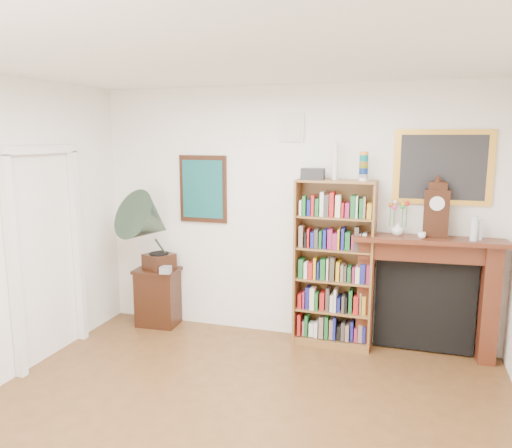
{
  "coord_description": "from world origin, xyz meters",
  "views": [
    {
      "loc": [
        1.25,
        -2.85,
        2.27
      ],
      "look_at": [
        -0.13,
        1.6,
        1.44
      ],
      "focal_mm": 35.0,
      "sensor_mm": 36.0,
      "label": 1
    }
  ],
  "objects_px": {
    "gramophone": "(151,226)",
    "flower_vase": "(398,229)",
    "fireplace": "(426,285)",
    "cd_stack": "(166,270)",
    "teacup": "(422,235)",
    "bottle_left": "(474,229)",
    "side_cabinet": "(158,297)",
    "mantel_clock": "(436,211)",
    "bottle_right": "(480,230)",
    "bookshelf": "(334,255)"
  },
  "relations": [
    {
      "from": "gramophone",
      "to": "flower_vase",
      "type": "xyz_separation_m",
      "value": [
        2.71,
        0.22,
        0.08
      ]
    },
    {
      "from": "fireplace",
      "to": "cd_stack",
      "type": "relative_size",
      "value": 12.58
    },
    {
      "from": "teacup",
      "to": "bottle_left",
      "type": "relative_size",
      "value": 0.33
    },
    {
      "from": "fireplace",
      "to": "bottle_left",
      "type": "bearing_deg",
      "value": -16.38
    },
    {
      "from": "side_cabinet",
      "to": "mantel_clock",
      "type": "height_order",
      "value": "mantel_clock"
    },
    {
      "from": "side_cabinet",
      "to": "cd_stack",
      "type": "xyz_separation_m",
      "value": [
        0.19,
        -0.14,
        0.39
      ]
    },
    {
      "from": "cd_stack",
      "to": "mantel_clock",
      "type": "xyz_separation_m",
      "value": [
        2.91,
        0.21,
        0.79
      ]
    },
    {
      "from": "gramophone",
      "to": "cd_stack",
      "type": "distance_m",
      "value": 0.54
    },
    {
      "from": "bottle_right",
      "to": "side_cabinet",
      "type": "bearing_deg",
      "value": -179.15
    },
    {
      "from": "side_cabinet",
      "to": "bookshelf",
      "type": "bearing_deg",
      "value": -2.44
    },
    {
      "from": "flower_vase",
      "to": "side_cabinet",
      "type": "bearing_deg",
      "value": -178.61
    },
    {
      "from": "bookshelf",
      "to": "mantel_clock",
      "type": "distance_m",
      "value": 1.12
    },
    {
      "from": "side_cabinet",
      "to": "flower_vase",
      "type": "bearing_deg",
      "value": -2.04
    },
    {
      "from": "bottle_right",
      "to": "fireplace",
      "type": "bearing_deg",
      "value": 174.49
    },
    {
      "from": "bookshelf",
      "to": "bottle_left",
      "type": "bearing_deg",
      "value": 0.49
    },
    {
      "from": "bottle_right",
      "to": "bottle_left",
      "type": "bearing_deg",
      "value": -139.72
    },
    {
      "from": "mantel_clock",
      "to": "flower_vase",
      "type": "xyz_separation_m",
      "value": [
        -0.36,
        -0.01,
        -0.2
      ]
    },
    {
      "from": "flower_vase",
      "to": "bottle_left",
      "type": "relative_size",
      "value": 0.58
    },
    {
      "from": "side_cabinet",
      "to": "bottle_right",
      "type": "height_order",
      "value": "bottle_right"
    },
    {
      "from": "cd_stack",
      "to": "mantel_clock",
      "type": "relative_size",
      "value": 0.22
    },
    {
      "from": "bookshelf",
      "to": "mantel_clock",
      "type": "bearing_deg",
      "value": 4.1
    },
    {
      "from": "fireplace",
      "to": "flower_vase",
      "type": "bearing_deg",
      "value": -178.13
    },
    {
      "from": "bottle_right",
      "to": "cd_stack",
      "type": "bearing_deg",
      "value": -176.74
    },
    {
      "from": "side_cabinet",
      "to": "bottle_right",
      "type": "xyz_separation_m",
      "value": [
        3.5,
        0.05,
        1.01
      ]
    },
    {
      "from": "bookshelf",
      "to": "side_cabinet",
      "type": "xyz_separation_m",
      "value": [
        -2.1,
        -0.04,
        -0.66
      ]
    },
    {
      "from": "gramophone",
      "to": "mantel_clock",
      "type": "xyz_separation_m",
      "value": [
        3.07,
        0.23,
        0.28
      ]
    },
    {
      "from": "cd_stack",
      "to": "flower_vase",
      "type": "relative_size",
      "value": 0.86
    },
    {
      "from": "gramophone",
      "to": "bottle_left",
      "type": "bearing_deg",
      "value": 26.17
    },
    {
      "from": "fireplace",
      "to": "cd_stack",
      "type": "xyz_separation_m",
      "value": [
        -2.85,
        -0.23,
        -0.01
      ]
    },
    {
      "from": "fireplace",
      "to": "flower_vase",
      "type": "distance_m",
      "value": 0.66
    },
    {
      "from": "side_cabinet",
      "to": "gramophone",
      "type": "distance_m",
      "value": 0.91
    },
    {
      "from": "side_cabinet",
      "to": "gramophone",
      "type": "bearing_deg",
      "value": -83.95
    },
    {
      "from": "teacup",
      "to": "bottle_right",
      "type": "bearing_deg",
      "value": 8.8
    },
    {
      "from": "teacup",
      "to": "mantel_clock",
      "type": "bearing_deg",
      "value": 40.35
    },
    {
      "from": "gramophone",
      "to": "bottle_right",
      "type": "xyz_separation_m",
      "value": [
        3.48,
        0.21,
        0.11
      ]
    },
    {
      "from": "fireplace",
      "to": "bottle_left",
      "type": "relative_size",
      "value": 6.29
    },
    {
      "from": "flower_vase",
      "to": "bookshelf",
      "type": "bearing_deg",
      "value": -177.29
    },
    {
      "from": "mantel_clock",
      "to": "bottle_right",
      "type": "relative_size",
      "value": 2.79
    },
    {
      "from": "bottle_left",
      "to": "teacup",
      "type": "bearing_deg",
      "value": -175.66
    },
    {
      "from": "mantel_clock",
      "to": "flower_vase",
      "type": "bearing_deg",
      "value": -177.2
    },
    {
      "from": "side_cabinet",
      "to": "teacup",
      "type": "relative_size",
      "value": 8.77
    },
    {
      "from": "side_cabinet",
      "to": "bottle_right",
      "type": "bearing_deg",
      "value": -2.58
    },
    {
      "from": "mantel_clock",
      "to": "bottle_left",
      "type": "bearing_deg",
      "value": -10.19
    },
    {
      "from": "side_cabinet",
      "to": "mantel_clock",
      "type": "xyz_separation_m",
      "value": [
        3.1,
        0.08,
        1.18
      ]
    },
    {
      "from": "side_cabinet",
      "to": "mantel_clock",
      "type": "bearing_deg",
      "value": -2.01
    },
    {
      "from": "mantel_clock",
      "to": "bottle_left",
      "type": "distance_m",
      "value": 0.39
    },
    {
      "from": "cd_stack",
      "to": "bottle_right",
      "type": "height_order",
      "value": "bottle_right"
    },
    {
      "from": "gramophone",
      "to": "flower_vase",
      "type": "height_order",
      "value": "gramophone"
    },
    {
      "from": "fireplace",
      "to": "mantel_clock",
      "type": "distance_m",
      "value": 0.78
    },
    {
      "from": "gramophone",
      "to": "side_cabinet",
      "type": "bearing_deg",
      "value": 122.96
    }
  ]
}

